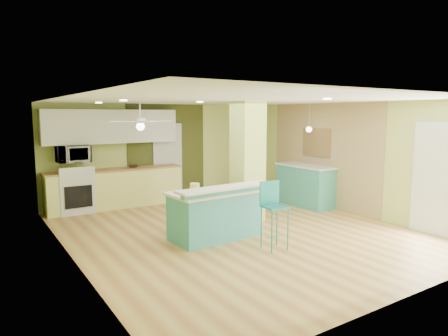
{
  "coord_description": "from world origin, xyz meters",
  "views": [
    {
      "loc": [
        -4.27,
        -6.18,
        2.23
      ],
      "look_at": [
        -0.0,
        0.4,
        1.18
      ],
      "focal_mm": 32.0,
      "sensor_mm": 36.0,
      "label": 1
    }
  ],
  "objects_px": {
    "peninsula": "(215,213)",
    "canister": "(195,187)",
    "bar_stool": "(272,204)",
    "fruit_bowl": "(133,166)",
    "side_counter": "(305,185)"
  },
  "relations": [
    {
      "from": "peninsula",
      "to": "canister",
      "type": "xyz_separation_m",
      "value": [
        -0.33,
        0.16,
        0.48
      ]
    },
    {
      "from": "peninsula",
      "to": "bar_stool",
      "type": "distance_m",
      "value": 1.14
    },
    {
      "from": "fruit_bowl",
      "to": "canister",
      "type": "distance_m",
      "value": 3.21
    },
    {
      "from": "bar_stool",
      "to": "side_counter",
      "type": "xyz_separation_m",
      "value": [
        2.76,
        2.04,
        -0.25
      ]
    },
    {
      "from": "bar_stool",
      "to": "fruit_bowl",
      "type": "relative_size",
      "value": 4.38
    },
    {
      "from": "canister",
      "to": "peninsula",
      "type": "bearing_deg",
      "value": -26.2
    },
    {
      "from": "fruit_bowl",
      "to": "side_counter",
      "type": "bearing_deg",
      "value": -33.03
    },
    {
      "from": "bar_stool",
      "to": "side_counter",
      "type": "relative_size",
      "value": 0.72
    },
    {
      "from": "peninsula",
      "to": "fruit_bowl",
      "type": "relative_size",
      "value": 7.36
    },
    {
      "from": "peninsula",
      "to": "canister",
      "type": "distance_m",
      "value": 0.6
    },
    {
      "from": "side_counter",
      "to": "bar_stool",
      "type": "bearing_deg",
      "value": -143.49
    },
    {
      "from": "peninsula",
      "to": "canister",
      "type": "bearing_deg",
      "value": 150.48
    },
    {
      "from": "bar_stool",
      "to": "canister",
      "type": "xyz_separation_m",
      "value": [
        -0.85,
        1.14,
        0.19
      ]
    },
    {
      "from": "bar_stool",
      "to": "peninsula",
      "type": "bearing_deg",
      "value": 123.65
    },
    {
      "from": "side_counter",
      "to": "canister",
      "type": "bearing_deg",
      "value": -165.96
    }
  ]
}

